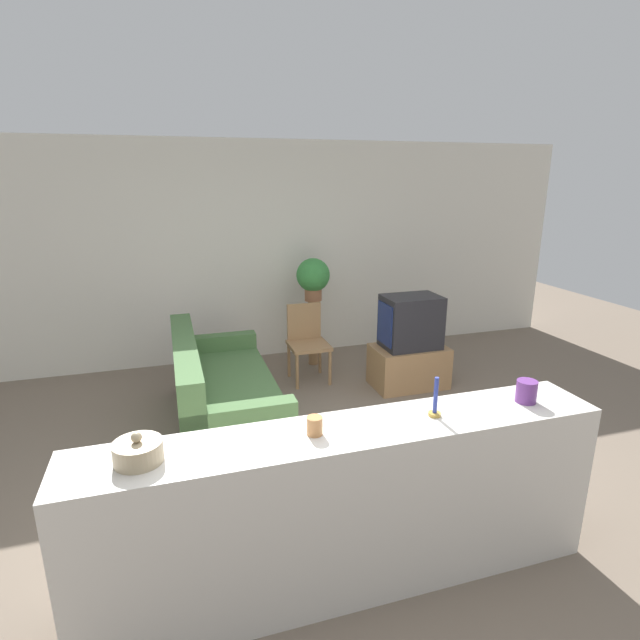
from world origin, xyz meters
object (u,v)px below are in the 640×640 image
(couch, at_px, (221,397))
(potted_plant, at_px, (313,277))
(television, at_px, (410,322))
(decorative_bowl, at_px, (138,451))
(wooden_chair, at_px, (307,339))

(couch, xyz_separation_m, potted_plant, (1.28, 1.32, 0.81))
(potted_plant, bearing_deg, couch, -134.23)
(television, bearing_deg, potted_plant, 130.37)
(couch, height_order, decorative_bowl, decorative_bowl)
(wooden_chair, bearing_deg, couch, -140.45)
(television, relative_size, decorative_bowl, 2.71)
(television, distance_m, decorative_bowl, 3.65)
(couch, xyz_separation_m, television, (2.10, 0.36, 0.44))
(television, xyz_separation_m, potted_plant, (-0.82, 0.96, 0.36))
(decorative_bowl, bearing_deg, potted_plant, 61.38)
(wooden_chair, xyz_separation_m, potted_plant, (0.20, 0.43, 0.63))
(decorative_bowl, bearing_deg, television, 42.46)
(couch, relative_size, decorative_bowl, 8.43)
(wooden_chair, bearing_deg, potted_plant, 64.65)
(wooden_chair, bearing_deg, decorative_bowl, -119.07)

